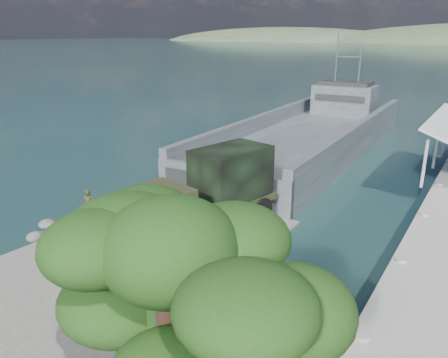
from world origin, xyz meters
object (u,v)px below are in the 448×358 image
soldier (89,212)px  overhang_tree (165,287)px  landing_craft (309,142)px  military_truck (210,192)px

soldier → overhang_tree: bearing=-66.8°
soldier → overhang_tree: 15.96m
landing_craft → military_truck: size_ratio=4.06×
overhang_tree → landing_craft: bearing=106.5°
landing_craft → soldier: landing_craft is taller
landing_craft → overhang_tree: bearing=-75.2°
military_truck → landing_craft: bearing=109.6°
military_truck → soldier: military_truck is taller
landing_craft → overhang_tree: landing_craft is taller
landing_craft → military_truck: 20.51m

